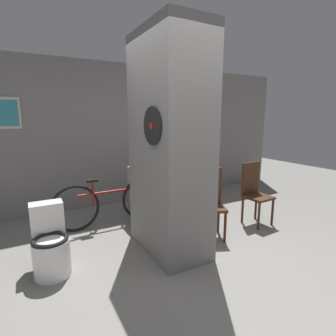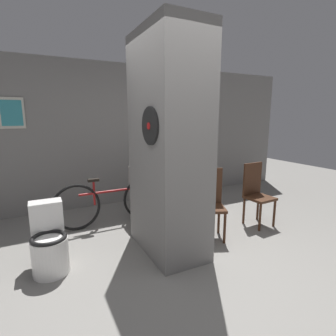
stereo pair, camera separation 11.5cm
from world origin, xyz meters
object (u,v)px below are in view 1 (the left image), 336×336
object	(u,v)px
bicycle	(111,202)
bottle_tall	(168,157)
toilet	(50,245)
chair_near_pillar	(210,200)
chair_by_doorway	(255,191)

from	to	relation	value
bicycle	bottle_tall	xyz separation A→B (m)	(0.94, -0.11, 0.64)
toilet	bottle_tall	xyz separation A→B (m)	(1.88, 0.82, 0.69)
toilet	chair_near_pillar	world-z (taller)	chair_near_pillar
chair_near_pillar	chair_by_doorway	xyz separation A→B (m)	(0.90, 0.04, 0.00)
toilet	bottle_tall	world-z (taller)	bottle_tall
toilet	bicycle	world-z (taller)	bicycle
toilet	bicycle	xyz separation A→B (m)	(0.94, 0.93, 0.05)
bottle_tall	bicycle	bearing A→B (deg)	173.46
chair_near_pillar	chair_by_doorway	bearing A→B (deg)	25.81
chair_near_pillar	bottle_tall	size ratio (longest dim) A/B	2.79
bicycle	bottle_tall	size ratio (longest dim) A/B	5.13
toilet	chair_by_doorway	bearing A→B (deg)	-1.13
chair_by_doorway	bottle_tall	size ratio (longest dim) A/B	2.79
bicycle	toilet	bearing A→B (deg)	-135.23
chair_near_pillar	bottle_tall	world-z (taller)	bottle_tall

